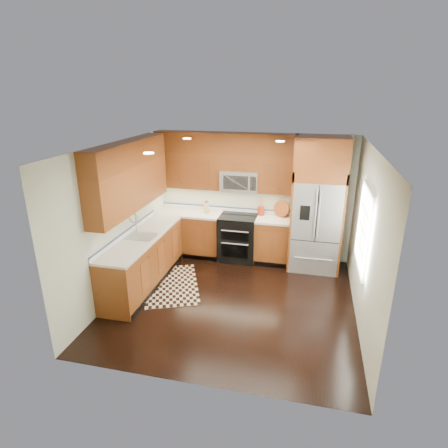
% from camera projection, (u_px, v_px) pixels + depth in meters
% --- Properties ---
extents(ground, '(4.00, 4.00, 0.00)m').
position_uv_depth(ground, '(233.00, 300.00, 6.39)').
color(ground, black).
rests_on(ground, ground).
extents(wall_back, '(4.00, 0.02, 2.60)m').
position_uv_depth(wall_back, '(253.00, 196.00, 7.78)').
color(wall_back, beige).
rests_on(wall_back, ground).
extents(wall_left, '(0.02, 4.00, 2.60)m').
position_uv_depth(wall_left, '(119.00, 219.00, 6.38)').
color(wall_left, beige).
rests_on(wall_left, ground).
extents(wall_right, '(0.02, 4.00, 2.60)m').
position_uv_depth(wall_right, '(366.00, 240.00, 5.51)').
color(wall_right, beige).
rests_on(wall_right, ground).
extents(window, '(0.04, 1.10, 1.30)m').
position_uv_depth(window, '(364.00, 229.00, 5.67)').
color(window, white).
rests_on(window, ground).
extents(base_cabinets, '(2.85, 3.00, 0.90)m').
position_uv_depth(base_cabinets, '(181.00, 249.00, 7.32)').
color(base_cabinets, brown).
rests_on(base_cabinets, ground).
extents(countertop, '(2.86, 3.01, 0.04)m').
position_uv_depth(countertop, '(189.00, 225.00, 7.24)').
color(countertop, silver).
rests_on(countertop, base_cabinets).
extents(upper_cabinets, '(2.85, 3.00, 1.15)m').
position_uv_depth(upper_cabinets, '(185.00, 167.00, 6.94)').
color(upper_cabinets, brown).
rests_on(upper_cabinets, ground).
extents(range, '(0.76, 0.67, 0.95)m').
position_uv_depth(range, '(238.00, 238.00, 7.81)').
color(range, black).
rests_on(range, ground).
extents(microwave, '(0.76, 0.40, 0.42)m').
position_uv_depth(microwave, '(240.00, 181.00, 7.52)').
color(microwave, '#B2B2B7').
rests_on(microwave, ground).
extents(refrigerator, '(0.98, 0.75, 2.60)m').
position_uv_depth(refrigerator, '(317.00, 205.00, 7.15)').
color(refrigerator, '#B2B2B7').
rests_on(refrigerator, ground).
extents(sink_faucet, '(0.54, 0.44, 0.37)m').
position_uv_depth(sink_faucet, '(140.00, 233.00, 6.63)').
color(sink_faucet, '#B2B2B7').
rests_on(sink_faucet, countertop).
extents(rug, '(1.44, 1.77, 0.01)m').
position_uv_depth(rug, '(172.00, 285.00, 6.88)').
color(rug, black).
rests_on(rug, ground).
extents(knife_block, '(0.13, 0.15, 0.25)m').
position_uv_depth(knife_block, '(206.00, 208.00, 7.87)').
color(knife_block, tan).
rests_on(knife_block, countertop).
extents(utensil_crock, '(0.14, 0.14, 0.38)m').
position_uv_depth(utensil_crock, '(261.00, 209.00, 7.70)').
color(utensil_crock, maroon).
rests_on(utensil_crock, countertop).
extents(cutting_board, '(0.45, 0.45, 0.02)m').
position_uv_depth(cutting_board, '(281.00, 216.00, 7.64)').
color(cutting_board, brown).
rests_on(cutting_board, countertop).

